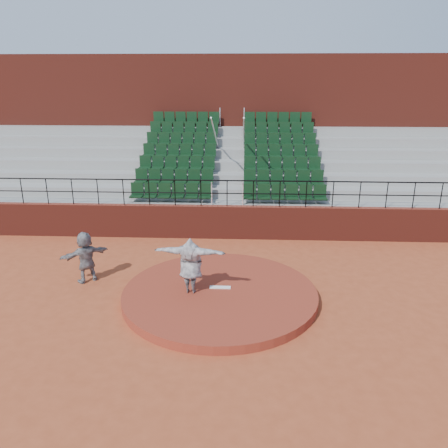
{
  "coord_description": "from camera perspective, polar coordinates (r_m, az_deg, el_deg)",
  "views": [
    {
      "loc": [
        0.64,
        -11.12,
        5.93
      ],
      "look_at": [
        0.0,
        2.5,
        1.4
      ],
      "focal_mm": 35.0,
      "sensor_mm": 36.0,
      "label": 1
    }
  ],
  "objects": [
    {
      "name": "ground",
      "position": [
        12.62,
        -0.54,
        -9.65
      ],
      "size": [
        90.0,
        90.0,
        0.0
      ],
      "primitive_type": "plane",
      "color": "#A24524",
      "rests_on": "ground"
    },
    {
      "name": "pitchers_mound",
      "position": [
        12.56,
        -0.54,
        -9.15
      ],
      "size": [
        5.5,
        5.5,
        0.25
      ],
      "primitive_type": "cylinder",
      "color": "maroon",
      "rests_on": "ground"
    },
    {
      "name": "pitching_rubber",
      "position": [
        12.63,
        -0.5,
        -8.27
      ],
      "size": [
        0.6,
        0.15,
        0.03
      ],
      "primitive_type": "cube",
      "color": "white",
      "rests_on": "pitchers_mound"
    },
    {
      "name": "boundary_wall",
      "position": [
        16.98,
        0.39,
        0.26
      ],
      "size": [
        24.0,
        0.3,
        1.3
      ],
      "primitive_type": "cube",
      "color": "maroon",
      "rests_on": "ground"
    },
    {
      "name": "wall_railing",
      "position": [
        16.6,
        0.4,
        4.79
      ],
      "size": [
        24.04,
        0.05,
        1.03
      ],
      "color": "black",
      "rests_on": "boundary_wall"
    },
    {
      "name": "seating_deck",
      "position": [
        20.28,
        0.81,
        5.59
      ],
      "size": [
        24.0,
        5.97,
        4.63
      ],
      "color": "gray",
      "rests_on": "ground"
    },
    {
      "name": "press_box_facade",
      "position": [
        23.85,
        1.16,
        12.65
      ],
      "size": [
        24.0,
        3.0,
        7.1
      ],
      "primitive_type": "cube",
      "color": "maroon",
      "rests_on": "ground"
    },
    {
      "name": "pitcher",
      "position": [
        12.12,
        -4.39,
        -5.42
      ],
      "size": [
        2.02,
        0.75,
        1.61
      ],
      "primitive_type": "imported",
      "rotation": [
        0.0,
        0.0,
        3.03
      ],
      "color": "black",
      "rests_on": "pitchers_mound"
    },
    {
      "name": "fielder",
      "position": [
        13.95,
        -17.61,
        -4.12
      ],
      "size": [
        1.47,
        1.27,
        1.6
      ],
      "primitive_type": "imported",
      "rotation": [
        0.0,
        0.0,
        3.79
      ],
      "color": "black",
      "rests_on": "ground"
    }
  ]
}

